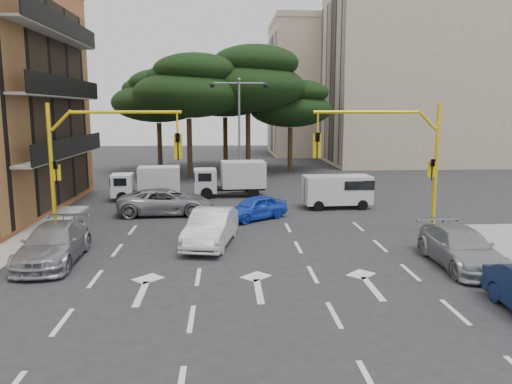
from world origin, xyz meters
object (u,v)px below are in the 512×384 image
car_blue_compact (255,208)px  signal_mast_right (398,150)px  signal_mast_left (92,152)px  box_truck_a (147,183)px  box_truck_b (230,179)px  car_silver_parked (461,248)px  car_silver_wagon (53,244)px  car_white_hatch (211,228)px  car_silver_cross_a (166,202)px  street_lamp_center (239,113)px  van_white (337,191)px

car_blue_compact → signal_mast_right: bearing=24.3°
signal_mast_left → signal_mast_right: bearing=0.0°
box_truck_a → box_truck_b: (5.31, 1.03, 0.10)m
car_blue_compact → car_silver_parked: (7.10, -8.37, 0.07)m
car_blue_compact → car_silver_parked: 10.98m
signal_mast_left → box_truck_a: bearing=85.3°
signal_mast_right → car_silver_wagon: (-14.33, -3.46, -3.17)m
signal_mast_right → box_truck_b: size_ratio=1.27×
car_white_hatch → box_truck_a: bearing=122.4°
car_white_hatch → car_silver_wagon: (-5.86, -2.07, -0.05)m
car_white_hatch → car_blue_compact: 5.34m
signal_mast_left → car_blue_compact: 8.73m
car_blue_compact → car_silver_cross_a: (-4.81, 1.51, 0.09)m
street_lamp_center → car_silver_cross_a: size_ratio=1.51×
car_blue_compact → car_silver_parked: car_silver_parked is taller
van_white → street_lamp_center: bearing=-147.9°
box_truck_a → car_white_hatch: bearing=-163.1°
signal_mast_right → car_silver_parked: (0.80, -4.88, -3.19)m
signal_mast_left → box_truck_b: signal_mast_left is taller
car_silver_wagon → car_silver_cross_a: size_ratio=0.95×
signal_mast_left → car_silver_parked: (14.40, -4.88, -3.19)m
signal_mast_right → car_silver_wagon: signal_mast_right is taller
box_truck_a → car_silver_wagon: bearing=168.7°
signal_mast_right → box_truck_b: bearing=125.2°
car_white_hatch → van_white: (7.14, 7.70, 0.21)m
signal_mast_right → van_white: (-1.32, 6.31, -2.92)m
car_silver_wagon → box_truck_b: (6.82, 14.11, 0.45)m
signal_mast_left → car_silver_cross_a: bearing=63.5°
street_lamp_center → car_silver_wagon: (-7.52, -17.47, -4.71)m
signal_mast_left → car_silver_parked: signal_mast_left is taller
signal_mast_left → car_silver_cross_a: signal_mast_left is taller
signal_mast_left → van_white: size_ratio=1.55×
signal_mast_right → box_truck_b: (-7.51, 10.64, -2.72)m
signal_mast_left → car_blue_compact: bearing=25.6°
car_silver_parked → car_silver_wagon: bearing=175.4°
signal_mast_right → car_blue_compact: bearing=151.0°
car_silver_wagon → box_truck_a: box_truck_a is taller
signal_mast_right → van_white: 7.08m
signal_mast_right → street_lamp_center: (-6.80, 14.01, 1.54)m
street_lamp_center → car_silver_wagon: bearing=-113.3°
street_lamp_center → car_silver_parked: size_ratio=1.62×
car_silver_cross_a → car_white_hatch: bearing=-159.3°
signal_mast_left → car_white_hatch: (5.14, -1.39, -3.13)m
car_silver_parked → car_blue_compact: bearing=131.0°
car_silver_cross_a → car_silver_parked: (11.91, -9.89, -0.02)m
car_silver_wagon → car_silver_parked: (15.12, -1.41, -0.02)m
car_blue_compact → van_white: 5.74m
car_white_hatch → box_truck_a: size_ratio=1.07×
signal_mast_left → box_truck_b: size_ratio=1.27×
signal_mast_right → box_truck_a: size_ratio=1.39×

